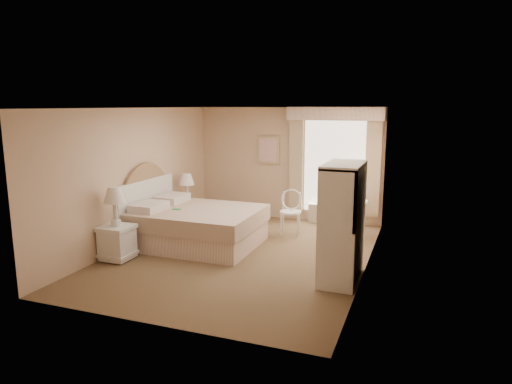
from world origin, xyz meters
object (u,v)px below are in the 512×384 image
at_px(bed, 191,224).
at_px(cafe_chair, 291,208).
at_px(round_table, 351,211).
at_px(armoire, 342,232).
at_px(nightstand_near, 117,233).
at_px(nightstand_far, 187,206).

relative_size(bed, cafe_chair, 2.58).
bearing_deg(cafe_chair, round_table, 12.00).
xyz_separation_m(bed, armoire, (2.92, -0.79, 0.34)).
xyz_separation_m(nightstand_near, armoire, (3.65, 0.42, 0.26)).
bearing_deg(nightstand_far, nightstand_near, -90.00).
xyz_separation_m(bed, round_table, (2.66, 1.82, 0.06)).
distance_m(round_table, cafe_chair, 1.22).
height_order(nightstand_far, armoire, armoire).
relative_size(nightstand_far, cafe_chair, 1.24).
distance_m(nightstand_near, nightstand_far, 2.41).
bearing_deg(round_table, armoire, -84.22).
distance_m(bed, armoire, 3.05).
xyz_separation_m(nightstand_far, round_table, (3.39, 0.63, 0.03)).
relative_size(bed, nightstand_near, 1.88).
xyz_separation_m(nightstand_near, round_table, (3.39, 3.04, -0.01)).
bearing_deg(nightstand_far, bed, -58.58).
relative_size(nightstand_near, nightstand_far, 1.11).
bearing_deg(bed, armoire, -15.15).
distance_m(nightstand_far, cafe_chair, 2.26).
xyz_separation_m(nightstand_near, nightstand_far, (-0.00, 2.41, -0.04)).
relative_size(nightstand_near, cafe_chair, 1.37).
bearing_deg(bed, round_table, 34.44).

